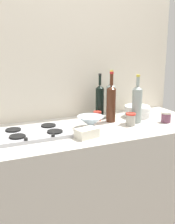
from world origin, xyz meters
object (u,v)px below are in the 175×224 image
object	(u,v)px
mixing_bowl	(91,122)
wine_bottle_leftmost	(111,103)
stovetop_hob	(34,133)
wine_bottle_mid_left	(111,99)
wine_bottle_rightmost	(100,101)
condiment_jar_spare	(97,116)
wine_bottle_mid_right	(137,103)
condiment_jar_rear	(166,117)
plate_stack	(138,111)
butter_dish	(87,133)
condiment_jar_front	(131,119)

from	to	relation	value
mixing_bowl	wine_bottle_leftmost	bearing A→B (deg)	23.10
stovetop_hob	wine_bottle_mid_left	xyz separation A→B (m)	(0.69, 0.19, 0.13)
wine_bottle_rightmost	condiment_jar_spare	world-z (taller)	wine_bottle_rightmost
wine_bottle_mid_right	condiment_jar_rear	xyz separation A→B (m)	(0.21, -0.09, -0.11)
stovetop_hob	plate_stack	distance (m)	0.90
stovetop_hob	butter_dish	xyz separation A→B (m)	(0.30, -0.19, 0.02)
wine_bottle_leftmost	wine_bottle_mid_right	bearing A→B (deg)	-30.20
wine_bottle_mid_left	wine_bottle_rightmost	bearing A→B (deg)	161.05
condiment_jar_rear	condiment_jar_spare	xyz separation A→B (m)	(-0.46, 0.26, -0.00)
wine_bottle_mid_left	butter_dish	distance (m)	0.56
mixing_bowl	butter_dish	bearing A→B (deg)	-121.59
plate_stack	mixing_bowl	world-z (taller)	plate_stack
stovetop_hob	condiment_jar_front	size ratio (longest dim) A/B	5.27
wine_bottle_mid_left	butter_dish	bearing A→B (deg)	-134.95
wine_bottle_mid_right	condiment_jar_front	distance (m)	0.14
stovetop_hob	condiment_jar_front	xyz separation A→B (m)	(0.71, -0.08, 0.03)
wine_bottle_leftmost	condiment_jar_front	size ratio (longest dim) A/B	4.14
wine_bottle_rightmost	condiment_jar_rear	distance (m)	0.54
wine_bottle_leftmost	mixing_bowl	world-z (taller)	wine_bottle_leftmost
condiment_jar_front	condiment_jar_spare	xyz separation A→B (m)	(-0.17, 0.22, -0.01)
wine_bottle_leftmost	condiment_jar_rear	bearing A→B (deg)	-26.88
plate_stack	condiment_jar_rear	xyz separation A→B (m)	(0.11, -0.23, -0.00)
plate_stack	mixing_bowl	bearing A→B (deg)	-165.22
wine_bottle_mid_right	wine_bottle_rightmost	size ratio (longest dim) A/B	1.03
stovetop_hob	wine_bottle_mid_right	world-z (taller)	wine_bottle_mid_right
plate_stack	mixing_bowl	size ratio (longest dim) A/B	1.09
wine_bottle_mid_left	butter_dish	world-z (taller)	wine_bottle_mid_left
wine_bottle_mid_right	condiment_jar_rear	distance (m)	0.25
mixing_bowl	stovetop_hob	bearing A→B (deg)	177.46
wine_bottle_mid_right	condiment_jar_front	bearing A→B (deg)	-148.38
plate_stack	wine_bottle_mid_left	world-z (taller)	wine_bottle_mid_left
wine_bottle_leftmost	wine_bottle_mid_right	distance (m)	0.20
plate_stack	wine_bottle_mid_right	distance (m)	0.20
wine_bottle_mid_right	stovetop_hob	bearing A→B (deg)	178.19
plate_stack	condiment_jar_spare	bearing A→B (deg)	174.17
wine_bottle_leftmost	butter_dish	xyz separation A→B (m)	(-0.32, -0.27, -0.12)
wine_bottle_mid_right	condiment_jar_spare	bearing A→B (deg)	145.74
plate_stack	butter_dish	xyz separation A→B (m)	(-0.59, -0.30, -0.02)
wine_bottle_mid_right	mixing_bowl	size ratio (longest dim) A/B	1.89
wine_bottle_mid_left	condiment_jar_front	world-z (taller)	wine_bottle_mid_left
mixing_bowl	condiment_jar_front	world-z (taller)	condiment_jar_front
condiment_jar_rear	mixing_bowl	bearing A→B (deg)	170.45
stovetop_hob	butter_dish	size ratio (longest dim) A/B	3.41
wine_bottle_mid_right	mixing_bowl	bearing A→B (deg)	178.97
wine_bottle_leftmost	mixing_bowl	distance (m)	0.26
stovetop_hob	condiment_jar_rear	size ratio (longest dim) A/B	6.04
plate_stack	condiment_jar_spare	distance (m)	0.35
condiment_jar_rear	butter_dish	bearing A→B (deg)	-173.81
wine_bottle_mid_left	wine_bottle_mid_right	distance (m)	0.24
wine_bottle_leftmost	wine_bottle_rightmost	distance (m)	0.15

